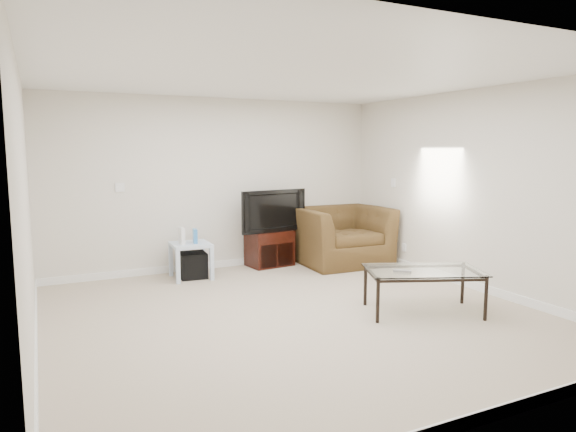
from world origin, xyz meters
name	(u,v)px	position (x,y,z in m)	size (l,w,h in m)	color
floor	(295,315)	(0.00, 0.00, 0.00)	(5.00, 5.00, 0.00)	tan
ceiling	(296,75)	(0.00, 0.00, 2.50)	(5.00, 5.00, 0.00)	white
wall_back	(219,184)	(0.00, 2.50, 1.25)	(5.00, 0.02, 2.50)	silver
wall_left	(26,211)	(-2.50, 0.00, 1.25)	(0.02, 5.00, 2.50)	silver
wall_right	(474,190)	(2.50, 0.00, 1.25)	(0.02, 5.00, 2.50)	silver
plate_back	(120,187)	(-1.40, 2.49, 1.25)	(0.12, 0.02, 0.12)	white
plate_right_switch	(393,183)	(2.49, 1.60, 1.25)	(0.02, 0.09, 0.13)	white
plate_right_outlet	(404,247)	(2.49, 1.30, 0.30)	(0.02, 0.08, 0.12)	white
tv_stand	(269,248)	(0.72, 2.28, 0.27)	(0.65, 0.45, 0.54)	black
dvd_player	(271,237)	(0.72, 2.24, 0.45)	(0.36, 0.25, 0.05)	black
television	(270,210)	(0.72, 2.25, 0.85)	(1.01, 0.20, 0.63)	black
side_table	(191,261)	(-0.57, 2.05, 0.24)	(0.51, 0.51, 0.49)	silver
subwoofer	(193,265)	(-0.54, 2.07, 0.17)	(0.35, 0.35, 0.35)	black
game_console	(182,236)	(-0.69, 2.03, 0.60)	(0.05, 0.16, 0.22)	white
game_case	(195,236)	(-0.51, 2.03, 0.59)	(0.05, 0.14, 0.19)	#337FCC
recliner	(342,226)	(1.78, 1.93, 0.58)	(1.34, 0.87, 1.17)	brown
coffee_table	(423,291)	(1.28, -0.52, 0.24)	(1.21, 0.69, 0.47)	black
remote	(402,271)	(1.00, -0.51, 0.49)	(0.19, 0.05, 0.02)	#B2B2B7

